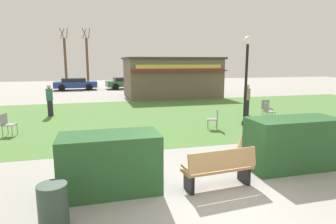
# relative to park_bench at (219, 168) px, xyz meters

# --- Properties ---
(ground_plane) EXTENTS (80.00, 80.00, 0.00)m
(ground_plane) POSITION_rel_park_bench_xyz_m (-0.26, -0.44, -0.48)
(ground_plane) COLOR #999691
(lawn_patch) EXTENTS (36.00, 12.00, 0.01)m
(lawn_patch) POSITION_rel_park_bench_xyz_m (-0.26, 9.19, -0.48)
(lawn_patch) COLOR #4C7A38
(lawn_patch) RESTS_ON ground_plane
(park_bench) EXTENTS (1.74, 0.67, 0.95)m
(park_bench) POSITION_rel_park_bench_xyz_m (0.00, 0.00, 0.00)
(park_bench) COLOR tan
(park_bench) RESTS_ON ground_plane
(hedge_left) EXTENTS (2.20, 1.10, 1.33)m
(hedge_left) POSITION_rel_park_bench_xyz_m (-2.44, 0.48, 0.18)
(hedge_left) COLOR #28562B
(hedge_left) RESTS_ON ground_plane
(hedge_right) EXTENTS (2.48, 1.10, 1.39)m
(hedge_right) POSITION_rel_park_bench_xyz_m (2.50, 0.69, 0.22)
(hedge_right) COLOR #28562B
(hedge_right) RESTS_ON ground_plane
(ornamental_grass_behind_left) EXTENTS (0.59, 0.59, 1.00)m
(ornamental_grass_behind_left) POSITION_rel_park_bench_xyz_m (-1.57, 1.59, 0.02)
(ornamental_grass_behind_left) COLOR tan
(ornamental_grass_behind_left) RESTS_ON ground_plane
(ornamental_grass_behind_right) EXTENTS (0.60, 0.60, 1.29)m
(ornamental_grass_behind_right) POSITION_rel_park_bench_xyz_m (1.94, 1.37, 0.17)
(ornamental_grass_behind_right) COLOR tan
(ornamental_grass_behind_right) RESTS_ON ground_plane
(ornamental_grass_behind_center) EXTENTS (0.62, 0.62, 1.19)m
(ornamental_grass_behind_center) POSITION_rel_park_bench_xyz_m (1.43, 1.41, 0.11)
(ornamental_grass_behind_center) COLOR tan
(ornamental_grass_behind_center) RESTS_ON ground_plane
(lamppost_mid) EXTENTS (0.36, 0.36, 3.99)m
(lamppost_mid) POSITION_rel_park_bench_xyz_m (3.93, 5.80, 2.04)
(lamppost_mid) COLOR black
(lamppost_mid) RESTS_ON ground_plane
(trash_bin) EXTENTS (0.52, 0.52, 0.81)m
(trash_bin) POSITION_rel_park_bench_xyz_m (-3.51, -0.74, -0.08)
(trash_bin) COLOR #2D4233
(trash_bin) RESTS_ON ground_plane
(food_kiosk) EXTENTS (7.68, 5.37, 3.20)m
(food_kiosk) POSITION_rel_park_bench_xyz_m (3.70, 17.51, 1.13)
(food_kiosk) COLOR #6B5B4C
(food_kiosk) RESTS_ON ground_plane
(cafe_chair_west) EXTENTS (0.56, 0.56, 0.89)m
(cafe_chair_west) POSITION_rel_park_bench_xyz_m (2.29, 5.44, 0.05)
(cafe_chair_west) COLOR gray
(cafe_chair_west) RESTS_ON ground_plane
(cafe_chair_east) EXTENTS (0.45, 0.45, 0.89)m
(cafe_chair_east) POSITION_rel_park_bench_xyz_m (6.10, 7.36, 0.05)
(cafe_chair_east) COLOR gray
(cafe_chair_east) RESTS_ON ground_plane
(cafe_chair_center) EXTENTS (0.54, 0.54, 0.89)m
(cafe_chair_center) POSITION_rel_park_bench_xyz_m (-6.04, 6.50, 0.05)
(cafe_chair_center) COLOR gray
(cafe_chair_center) RESTS_ON ground_plane
(cafe_chair_north) EXTENTS (0.47, 0.47, 0.89)m
(cafe_chair_north) POSITION_rel_park_bench_xyz_m (5.58, 6.46, 0.05)
(cafe_chair_north) COLOR gray
(cafe_chair_north) RESTS_ON ground_plane
(person_strolling) EXTENTS (0.34, 0.34, 1.69)m
(person_strolling) POSITION_rel_park_bench_xyz_m (5.30, 8.00, 0.38)
(person_strolling) COLOR #23232D
(person_strolling) RESTS_ON ground_plane
(person_standing) EXTENTS (0.34, 0.34, 1.69)m
(person_standing) POSITION_rel_park_bench_xyz_m (-4.94, 10.51, 0.38)
(person_standing) COLOR #23232D
(person_standing) RESTS_ON ground_plane
(parked_car_west_slot) EXTENTS (4.28, 2.22, 1.20)m
(parked_car_west_slot) POSITION_rel_park_bench_xyz_m (-4.37, 25.00, 0.16)
(parked_car_west_slot) COLOR navy
(parked_car_west_slot) RESTS_ON ground_plane
(parked_car_center_slot) EXTENTS (4.35, 2.36, 1.20)m
(parked_car_center_slot) POSITION_rel_park_bench_xyz_m (0.81, 25.00, 0.16)
(parked_car_center_slot) COLOR #2D6638
(parked_car_center_slot) RESTS_ON ground_plane
(parked_car_east_slot) EXTENTS (4.34, 2.34, 1.20)m
(parked_car_east_slot) POSITION_rel_park_bench_xyz_m (6.16, 25.01, 0.16)
(parked_car_east_slot) COLOR black
(parked_car_east_slot) RESTS_ON ground_plane
(tree_left_bg) EXTENTS (0.91, 0.96, 6.48)m
(tree_left_bg) POSITION_rel_park_bench_xyz_m (-5.48, 28.99, 2.40)
(tree_left_bg) COLOR brown
(tree_left_bg) RESTS_ON ground_plane
(tree_right_bg) EXTENTS (0.91, 0.96, 6.56)m
(tree_right_bg) POSITION_rel_park_bench_xyz_m (-3.11, 29.21, 2.43)
(tree_right_bg) COLOR brown
(tree_right_bg) RESTS_ON ground_plane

